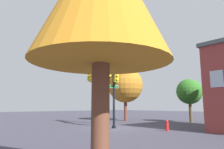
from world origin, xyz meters
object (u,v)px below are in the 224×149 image
at_px(tree_far, 125,85).
at_px(tree_near, 189,92).
at_px(utility_pole, 99,89).
at_px(fire_hydrant, 167,126).
at_px(signal_pole_assembly, 102,76).

bearing_deg(tree_far, tree_near, -151.55).
bearing_deg(utility_pole, tree_far, -75.96).
bearing_deg(tree_far, utility_pole, 104.04).
distance_m(tree_near, tree_far, 8.10).
distance_m(fire_hydrant, tree_far, 12.01).
bearing_deg(signal_pole_assembly, tree_near, -108.76).
height_order(utility_pole, tree_far, utility_pole).
relative_size(signal_pole_assembly, utility_pole, 0.90).
xyz_separation_m(fire_hydrant, tree_far, (9.78, -5.48, 4.30)).
xyz_separation_m(utility_pole, tree_near, (-5.67, -9.37, -0.13)).
height_order(signal_pole_assembly, fire_hydrant, signal_pole_assembly).
xyz_separation_m(signal_pole_assembly, tree_near, (-3.61, -10.64, -1.20)).
distance_m(fire_hydrant, tree_near, 10.21).
relative_size(utility_pole, tree_far, 1.03).
height_order(signal_pole_assembly, tree_far, tree_far).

